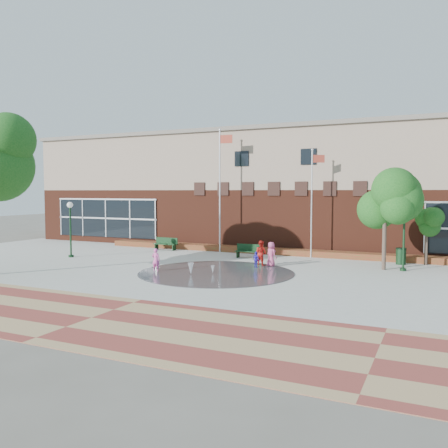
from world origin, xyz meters
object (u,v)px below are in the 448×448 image
at_px(child_splash, 156,260).
at_px(trash_can, 401,256).
at_px(flagpole_right, 312,197).
at_px(bench_left, 165,246).
at_px(flagpole_left, 220,184).

bearing_deg(child_splash, trash_can, -151.38).
bearing_deg(flagpole_right, trash_can, -30.82).
relative_size(bench_left, child_splash, 1.44).
height_order(trash_can, child_splash, child_splash).
distance_m(bench_left, trash_can, 16.60).
relative_size(flagpole_left, flagpole_right, 1.23).
bearing_deg(flagpole_left, bench_left, -174.58).
height_order(flagpole_left, bench_left, flagpole_left).
distance_m(flagpole_left, bench_left, 6.34).
height_order(flagpole_right, child_splash, flagpole_right).
distance_m(bench_left, child_splash, 9.49).
height_order(flagpole_left, flagpole_right, flagpole_left).
xyz_separation_m(trash_can, child_splash, (-12.03, -8.26, 0.13)).
distance_m(flagpole_right, child_splash, 11.51).
height_order(flagpole_left, trash_can, flagpole_left).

